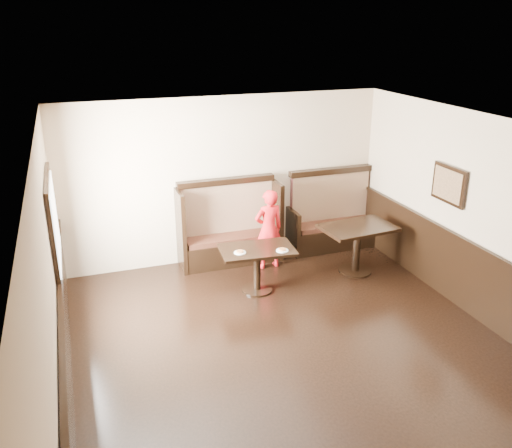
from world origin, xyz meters
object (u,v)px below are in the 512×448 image
table_main (257,258)px  child (269,229)px  table_neighbor (357,238)px  booth_neighbor (332,222)px  booth_main (229,232)px

table_main → child: (0.47, 0.74, 0.14)m
table_neighbor → child: bearing=148.0°
table_neighbor → child: 1.46m
table_neighbor → child: size_ratio=0.90×
table_neighbor → child: (-1.30, 0.66, 0.08)m
table_main → table_neighbor: bearing=7.9°
booth_neighbor → table_main: booth_neighbor is taller
booth_main → child: size_ratio=1.29×
booth_neighbor → table_main: (-1.87, -1.20, 0.06)m
booth_main → booth_neighbor: (1.95, -0.00, -0.05)m
table_main → child: child is taller
table_main → child: bearing=62.9°
table_neighbor → booth_main: bearing=143.8°
table_main → booth_main: bearing=99.0°
table_neighbor → table_main: bearing=177.7°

